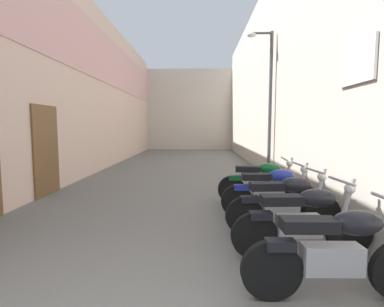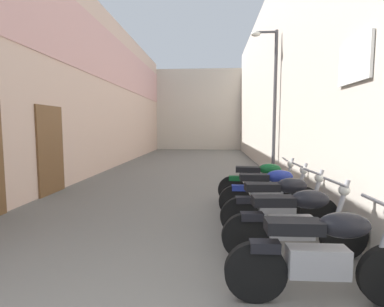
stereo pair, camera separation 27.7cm
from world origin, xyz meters
name	(u,v)px [view 1 (the left image)]	position (x,y,z in m)	size (l,w,h in m)	color
ground_plane	(176,179)	(0.00, 7.72, 0.00)	(35.44, 35.44, 0.00)	#66635E
building_left	(95,90)	(-3.22, 9.66, 3.07)	(0.45, 19.44, 6.10)	beige
building_right	(266,83)	(3.23, 9.72, 3.30)	(0.45, 19.44, 6.61)	beige
building_far_end	(190,110)	(0.00, 20.44, 2.88)	(9.06, 2.00, 5.76)	beige
motorcycle_nearest	(338,251)	(2.09, 1.43, 0.50)	(1.85, 0.58, 1.04)	black
motorcycle_second	(303,219)	(2.09, 2.36, 0.50)	(1.85, 0.58, 1.04)	black
motorcycle_third	(284,202)	(2.09, 3.19, 0.50)	(1.85, 0.58, 1.04)	black
motorcycle_fourth	(271,191)	(2.09, 4.01, 0.50)	(1.85, 0.58, 1.04)	black
motorcycle_fifth	(261,181)	(2.09, 4.93, 0.50)	(1.85, 0.58, 1.04)	black
street_lamp	(267,95)	(2.79, 7.56, 2.64)	(0.79, 0.18, 4.49)	#47474C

